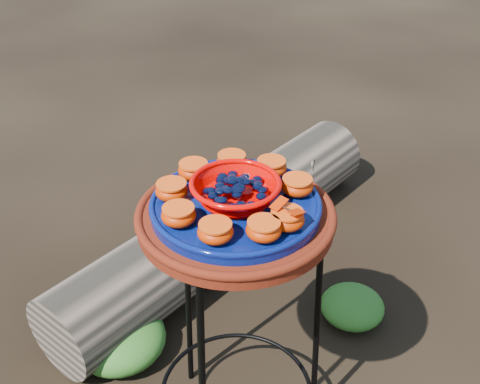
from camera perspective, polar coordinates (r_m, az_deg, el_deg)
plant_stand at (r=1.54m, az=-0.37°, el=-13.66°), size 0.44×0.44×0.70m
terracotta_saucer at (r=1.30m, az=-0.42°, el=-2.48°), size 0.42×0.42×0.03m
cobalt_plate at (r=1.28m, az=-0.43°, el=-1.42°), size 0.36×0.36×0.02m
red_bowl at (r=1.26m, az=-0.43°, el=-0.02°), size 0.18×0.18×0.05m
glass_gems at (r=1.24m, az=-0.44°, el=1.43°), size 0.14×0.14×0.02m
orange_half_0 at (r=1.19m, az=4.47°, el=-2.61°), size 0.07×0.07×0.04m
orange_half_1 at (r=1.30m, az=5.43°, el=0.56°), size 0.07×0.07×0.04m
orange_half_2 at (r=1.36m, az=2.98°, el=2.32°), size 0.07×0.07×0.04m
orange_half_3 at (r=1.38m, az=-0.79°, el=2.87°), size 0.07×0.07×0.04m
orange_half_4 at (r=1.35m, az=-4.43°, el=2.05°), size 0.07×0.07×0.04m
orange_half_5 at (r=1.28m, az=-6.49°, el=0.11°), size 0.07×0.07×0.04m
orange_half_6 at (r=1.21m, az=-5.84°, el=-2.22°), size 0.07×0.07×0.04m
orange_half_7 at (r=1.16m, az=-2.34°, el=-3.81°), size 0.07×0.07×0.04m
orange_half_8 at (r=1.16m, az=2.26°, el=-3.62°), size 0.07×0.07×0.04m
butterfly at (r=1.18m, az=4.53°, el=-1.57°), size 0.09×0.06×0.01m
driftwood_log at (r=2.25m, az=-1.53°, el=-3.18°), size 1.55×0.67×0.28m
foliage_right at (r=2.08m, az=10.60°, el=-10.52°), size 0.21×0.21×0.11m
foliage_back at (r=1.96m, az=-11.36°, el=-13.36°), size 0.29×0.29×0.14m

